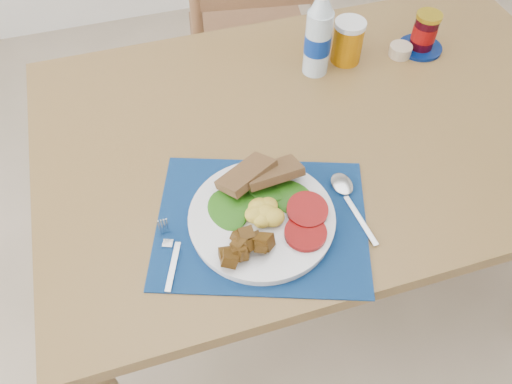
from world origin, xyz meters
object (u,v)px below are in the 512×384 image
at_px(water_bottle, 318,38).
at_px(jam_on_saucer, 424,34).
at_px(chair_far, 252,20).
at_px(juice_glass, 347,43).
at_px(breakfast_plate, 260,218).

xyz_separation_m(water_bottle, jam_on_saucer, (0.32, 0.00, -0.05)).
height_order(chair_far, jam_on_saucer, chair_far).
relative_size(juice_glass, jam_on_saucer, 0.92).
height_order(juice_glass, jam_on_saucer, juice_glass).
height_order(breakfast_plate, jam_on_saucer, jam_on_saucer).
xyz_separation_m(chair_far, breakfast_plate, (-0.26, -0.93, 0.18)).
height_order(chair_far, juice_glass, chair_far).
relative_size(chair_far, juice_glass, 10.78).
bearing_deg(juice_glass, breakfast_plate, -130.32).
height_order(water_bottle, jam_on_saucer, water_bottle).
height_order(breakfast_plate, water_bottle, water_bottle).
bearing_deg(juice_glass, chair_far, 104.30).
relative_size(water_bottle, juice_glass, 2.09).
distance_m(breakfast_plate, water_bottle, 0.53).
xyz_separation_m(juice_glass, jam_on_saucer, (0.22, -0.02, -0.01)).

